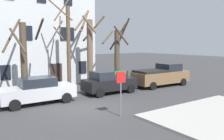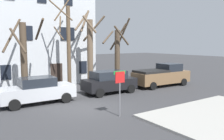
{
  "view_description": "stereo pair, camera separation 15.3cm",
  "coord_description": "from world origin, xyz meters",
  "px_view_note": "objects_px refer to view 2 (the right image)",
  "views": [
    {
      "loc": [
        -6.4,
        -12.19,
        3.93
      ],
      "look_at": [
        4.09,
        2.92,
        1.79
      ],
      "focal_mm": 36.9,
      "sensor_mm": 36.0,
      "label": 1
    },
    {
      "loc": [
        -6.27,
        -12.28,
        3.93
      ],
      "look_at": [
        4.09,
        2.92,
        1.79
      ],
      "focal_mm": 36.9,
      "sensor_mm": 36.0,
      "label": 2
    }
  ],
  "objects_px": {
    "tree_bare_near": "(24,56)",
    "car_black_wagon": "(109,82)",
    "pickup_truck_brown": "(162,75)",
    "street_sign_pole": "(120,84)",
    "tree_bare_mid": "(68,45)",
    "car_silver_sedan": "(37,90)",
    "tree_bare_far": "(90,49)",
    "tree_bare_end": "(117,54)",
    "building_main": "(24,24)"
  },
  "relations": [
    {
      "from": "tree_bare_near",
      "to": "car_black_wagon",
      "type": "xyz_separation_m",
      "value": [
        5.83,
        -2.43,
        -2.06
      ]
    },
    {
      "from": "pickup_truck_brown",
      "to": "car_black_wagon",
      "type": "bearing_deg",
      "value": 178.6
    },
    {
      "from": "car_black_wagon",
      "to": "street_sign_pole",
      "type": "xyz_separation_m",
      "value": [
        -2.77,
        -5.19,
        0.83
      ]
    },
    {
      "from": "tree_bare_mid",
      "to": "car_silver_sedan",
      "type": "bearing_deg",
      "value": -140.39
    },
    {
      "from": "tree_bare_far",
      "to": "street_sign_pole",
      "type": "bearing_deg",
      "value": -108.34
    },
    {
      "from": "tree_bare_end",
      "to": "car_black_wagon",
      "type": "distance_m",
      "value": 4.06
    },
    {
      "from": "tree_bare_mid",
      "to": "car_silver_sedan",
      "type": "xyz_separation_m",
      "value": [
        -3.43,
        -2.84,
        -2.95
      ]
    },
    {
      "from": "tree_bare_mid",
      "to": "tree_bare_end",
      "type": "height_order",
      "value": "tree_bare_mid"
    },
    {
      "from": "tree_bare_mid",
      "to": "car_silver_sedan",
      "type": "relative_size",
      "value": 1.62
    },
    {
      "from": "pickup_truck_brown",
      "to": "street_sign_pole",
      "type": "bearing_deg",
      "value": -149.29
    },
    {
      "from": "building_main",
      "to": "tree_bare_mid",
      "type": "xyz_separation_m",
      "value": [
        1.82,
        -6.63,
        -2.01
      ]
    },
    {
      "from": "car_black_wagon",
      "to": "street_sign_pole",
      "type": "height_order",
      "value": "street_sign_pole"
    },
    {
      "from": "tree_bare_mid",
      "to": "tree_bare_far",
      "type": "distance_m",
      "value": 2.21
    },
    {
      "from": "tree_bare_end",
      "to": "car_silver_sedan",
      "type": "xyz_separation_m",
      "value": [
        -8.15,
        -2.36,
        -2.11
      ]
    },
    {
      "from": "tree_bare_mid",
      "to": "car_black_wagon",
      "type": "xyz_separation_m",
      "value": [
        2.2,
        -2.89,
        -2.89
      ]
    },
    {
      "from": "tree_bare_near",
      "to": "tree_bare_end",
      "type": "bearing_deg",
      "value": -0.03
    },
    {
      "from": "street_sign_pole",
      "to": "tree_bare_far",
      "type": "bearing_deg",
      "value": 71.66
    },
    {
      "from": "building_main",
      "to": "tree_bare_end",
      "type": "bearing_deg",
      "value": -47.36
    },
    {
      "from": "car_silver_sedan",
      "to": "tree_bare_mid",
      "type": "bearing_deg",
      "value": 39.61
    },
    {
      "from": "tree_bare_mid",
      "to": "tree_bare_far",
      "type": "xyz_separation_m",
      "value": [
        2.17,
        0.18,
        -0.39
      ]
    },
    {
      "from": "tree_bare_mid",
      "to": "car_black_wagon",
      "type": "relative_size",
      "value": 1.81
    },
    {
      "from": "tree_bare_mid",
      "to": "tree_bare_end",
      "type": "distance_m",
      "value": 4.82
    },
    {
      "from": "building_main",
      "to": "car_silver_sedan",
      "type": "xyz_separation_m",
      "value": [
        -1.61,
        -9.47,
        -4.96
      ]
    },
    {
      "from": "tree_bare_near",
      "to": "car_black_wagon",
      "type": "distance_m",
      "value": 6.64
    },
    {
      "from": "tree_bare_far",
      "to": "car_black_wagon",
      "type": "bearing_deg",
      "value": -89.4
    },
    {
      "from": "tree_bare_end",
      "to": "building_main",
      "type": "bearing_deg",
      "value": 132.64
    },
    {
      "from": "tree_bare_near",
      "to": "tree_bare_end",
      "type": "relative_size",
      "value": 0.93
    },
    {
      "from": "tree_bare_near",
      "to": "car_silver_sedan",
      "type": "height_order",
      "value": "tree_bare_near"
    },
    {
      "from": "car_silver_sedan",
      "to": "street_sign_pole",
      "type": "bearing_deg",
      "value": -61.45
    },
    {
      "from": "tree_bare_far",
      "to": "car_black_wagon",
      "type": "xyz_separation_m",
      "value": [
        0.03,
        -3.08,
        -2.5
      ]
    },
    {
      "from": "building_main",
      "to": "tree_bare_near",
      "type": "height_order",
      "value": "building_main"
    },
    {
      "from": "tree_bare_far",
      "to": "tree_bare_end",
      "type": "bearing_deg",
      "value": -14.4
    },
    {
      "from": "street_sign_pole",
      "to": "tree_bare_end",
      "type": "bearing_deg",
      "value": 55.18
    },
    {
      "from": "tree_bare_mid",
      "to": "pickup_truck_brown",
      "type": "bearing_deg",
      "value": -20.94
    },
    {
      "from": "street_sign_pole",
      "to": "building_main",
      "type": "bearing_deg",
      "value": 94.84
    },
    {
      "from": "tree_bare_end",
      "to": "street_sign_pole",
      "type": "xyz_separation_m",
      "value": [
        -5.3,
        -7.61,
        -1.23
      ]
    },
    {
      "from": "car_black_wagon",
      "to": "pickup_truck_brown",
      "type": "distance_m",
      "value": 5.73
    },
    {
      "from": "tree_bare_near",
      "to": "tree_bare_mid",
      "type": "relative_size",
      "value": 0.75
    },
    {
      "from": "building_main",
      "to": "tree_bare_end",
      "type": "height_order",
      "value": "building_main"
    },
    {
      "from": "tree_bare_end",
      "to": "car_black_wagon",
      "type": "xyz_separation_m",
      "value": [
        -2.52,
        -2.42,
        -2.06
      ]
    },
    {
      "from": "tree_bare_mid",
      "to": "tree_bare_end",
      "type": "bearing_deg",
      "value": -5.72
    },
    {
      "from": "building_main",
      "to": "car_black_wagon",
      "type": "relative_size",
      "value": 2.87
    },
    {
      "from": "building_main",
      "to": "car_black_wagon",
      "type": "bearing_deg",
      "value": -67.12
    },
    {
      "from": "pickup_truck_brown",
      "to": "street_sign_pole",
      "type": "xyz_separation_m",
      "value": [
        -8.5,
        -5.05,
        0.76
      ]
    },
    {
      "from": "building_main",
      "to": "pickup_truck_brown",
      "type": "height_order",
      "value": "building_main"
    },
    {
      "from": "tree_bare_far",
      "to": "street_sign_pole",
      "type": "height_order",
      "value": "tree_bare_far"
    },
    {
      "from": "tree_bare_far",
      "to": "street_sign_pole",
      "type": "xyz_separation_m",
      "value": [
        -2.74,
        -8.27,
        -1.68
      ]
    },
    {
      "from": "tree_bare_near",
      "to": "tree_bare_mid",
      "type": "distance_m",
      "value": 3.75
    },
    {
      "from": "tree_bare_mid",
      "to": "car_silver_sedan",
      "type": "distance_m",
      "value": 5.34
    },
    {
      "from": "tree_bare_end",
      "to": "street_sign_pole",
      "type": "distance_m",
      "value": 9.35
    }
  ]
}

